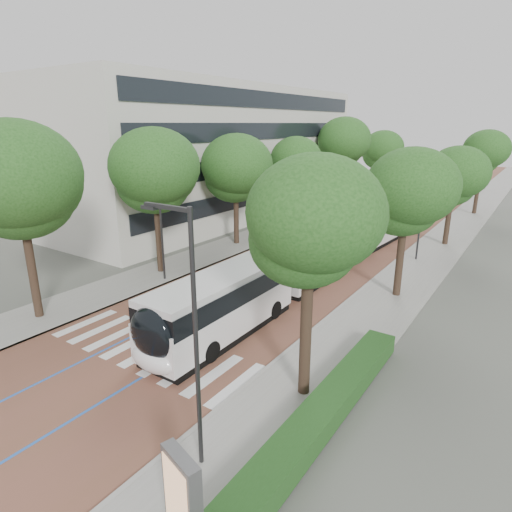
{
  "coord_description": "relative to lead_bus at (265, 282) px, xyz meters",
  "views": [
    {
      "loc": [
        14.26,
        -10.96,
        10.15
      ],
      "look_at": [
        0.24,
        9.65,
        2.4
      ],
      "focal_mm": 30.0,
      "sensor_mm": 36.0,
      "label": 1
    }
  ],
  "objects": [
    {
      "name": "lamp_post_left",
      "position": [
        -8.11,
        0.09,
        2.49
      ],
      "size": [
        0.14,
        0.14,
        8.0
      ],
      "primitive_type": "cylinder",
      "color": "#29292B",
      "rests_on": "sidewalk_left"
    },
    {
      "name": "bus_queued_3",
      "position": [
        0.39,
        54.93,
        -0.0
      ],
      "size": [
        3.16,
        12.51,
        3.2
      ],
      "rotation": [
        0.0,
        0.0,
        -0.05
      ],
      "color": "silver",
      "rests_on": "ground"
    },
    {
      "name": "office_building",
      "position": [
        -21.49,
        20.09,
        5.37
      ],
      "size": [
        18.11,
        40.0,
        14.0
      ],
      "color": "beige",
      "rests_on": "ground"
    },
    {
      "name": "sidewalk_left",
      "position": [
        -9.51,
        32.09,
        -1.57
      ],
      "size": [
        4.0,
        140.0,
        0.12
      ],
      "primitive_type": "cube",
      "color": "gray",
      "rests_on": "ground"
    },
    {
      "name": "trees_left",
      "position": [
        -9.51,
        17.2,
        5.12
      ],
      "size": [
        6.46,
        61.19,
        10.38
      ],
      "color": "black",
      "rests_on": "ground"
    },
    {
      "name": "road",
      "position": [
        -2.01,
        32.09,
        -1.62
      ],
      "size": [
        11.0,
        140.0,
        0.02
      ],
      "primitive_type": "cube",
      "color": "brown",
      "rests_on": "ground"
    },
    {
      "name": "ground",
      "position": [
        -2.01,
        -7.91,
        -1.63
      ],
      "size": [
        160.0,
        160.0,
        0.0
      ],
      "primitive_type": "plane",
      "color": "#51544C",
      "rests_on": "ground"
    },
    {
      "name": "bus_queued_2",
      "position": [
        0.25,
        41.27,
        -0.0
      ],
      "size": [
        2.82,
        12.45,
        3.2
      ],
      "rotation": [
        0.0,
        0.0,
        -0.02
      ],
      "color": "silver",
      "rests_on": "ground"
    },
    {
      "name": "lane_line_left",
      "position": [
        -3.61,
        32.09,
        -1.6
      ],
      "size": [
        0.12,
        126.0,
        0.01
      ],
      "primitive_type": "cube",
      "color": "blue",
      "rests_on": "road"
    },
    {
      "name": "kerb_right",
      "position": [
        3.59,
        32.09,
        -1.57
      ],
      "size": [
        0.2,
        140.0,
        0.14
      ],
      "primitive_type": "cube",
      "color": "gray",
      "rests_on": "ground"
    },
    {
      "name": "kerb_left",
      "position": [
        -7.61,
        32.09,
        -1.57
      ],
      "size": [
        0.2,
        140.0,
        0.14
      ],
      "primitive_type": "cube",
      "color": "gray",
      "rests_on": "ground"
    },
    {
      "name": "hedge",
      "position": [
        7.09,
        -7.91,
        -1.11
      ],
      "size": [
        1.2,
        14.0,
        0.8
      ],
      "primitive_type": "cube",
      "color": "#1C4417",
      "rests_on": "sidewalk_right"
    },
    {
      "name": "streetlight_near",
      "position": [
        4.61,
        -10.91,
        3.19
      ],
      "size": [
        1.82,
        0.2,
        8.0
      ],
      "color": "#29292B",
      "rests_on": "sidewalk_right"
    },
    {
      "name": "sidewalk_right",
      "position": [
        5.49,
        32.09,
        -1.57
      ],
      "size": [
        4.0,
        140.0,
        0.12
      ],
      "primitive_type": "cube",
      "color": "gray",
      "rests_on": "ground"
    },
    {
      "name": "bus_queued_1",
      "position": [
        -0.23,
        29.21,
        -0.0
      ],
      "size": [
        2.69,
        12.43,
        3.2
      ],
      "rotation": [
        0.0,
        0.0,
        0.01
      ],
      "color": "silver",
      "rests_on": "ground"
    },
    {
      "name": "ad_panel",
      "position": [
        6.28,
        -13.22,
        -0.09
      ],
      "size": [
        1.35,
        0.71,
        2.7
      ],
      "rotation": [
        0.0,
        0.0,
        -0.29
      ],
      "color": "#59595B",
      "rests_on": "sidewalk_right"
    },
    {
      "name": "bus_queued_0",
      "position": [
        0.28,
        16.04,
        -0.0
      ],
      "size": [
        3.34,
        12.54,
        3.2
      ],
      "rotation": [
        0.0,
        0.0,
        -0.07
      ],
      "color": "silver",
      "rests_on": "ground"
    },
    {
      "name": "zebra_crossing",
      "position": [
        -1.81,
        -6.91,
        -1.6
      ],
      "size": [
        10.55,
        3.6,
        0.01
      ],
      "color": "silver",
      "rests_on": "ground"
    },
    {
      "name": "lane_line_right",
      "position": [
        -0.41,
        32.09,
        -1.6
      ],
      "size": [
        0.12,
        126.0,
        0.01
      ],
      "primitive_type": "cube",
      "color": "blue",
      "rests_on": "road"
    },
    {
      "name": "lead_bus",
      "position": [
        0.0,
        0.0,
        0.0
      ],
      "size": [
        2.58,
        18.4,
        3.2
      ],
      "rotation": [
        0.0,
        0.0,
        0.0
      ],
      "color": "black",
      "rests_on": "ground"
    },
    {
      "name": "streetlight_far",
      "position": [
        4.61,
        14.09,
        3.19
      ],
      "size": [
        1.82,
        0.2,
        8.0
      ],
      "color": "#29292B",
      "rests_on": "sidewalk_right"
    },
    {
      "name": "trees_right",
      "position": [
        5.69,
        14.58,
        4.66
      ],
      "size": [
        5.19,
        46.87,
        8.95
      ],
      "color": "black",
      "rests_on": "ground"
    }
  ]
}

